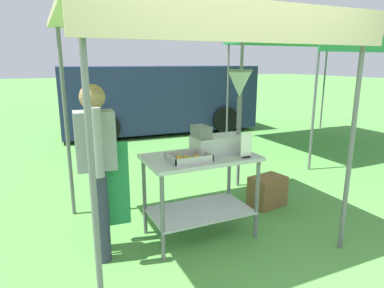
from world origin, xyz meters
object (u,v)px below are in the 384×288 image
Objects in this scene: menu_sign at (246,147)px; donut_tray at (189,159)px; donut_cart at (200,178)px; vendor at (98,164)px; neighbour_tent at (327,44)px; van_navy at (157,98)px; donut_fryer at (225,123)px; stall_canopy at (196,27)px; supply_crate at (267,191)px.

donut_tray is at bearing 167.35° from menu_sign.
donut_cart is 0.70× the size of vendor.
donut_cart is at bearing -2.80° from vendor.
neighbour_tent is at bearing 31.73° from donut_tray.
donut_tray is at bearing -105.88° from van_navy.
donut_fryer is (0.29, 0.03, 0.54)m from donut_cart.
donut_fryer is (0.47, 0.14, 0.28)m from donut_tray.
neighbour_tent is at bearing 36.56° from menu_sign.
vendor is (-0.82, 0.16, 0.01)m from donut_tray.
vendor is at bearing 177.20° from donut_cart.
neighbour_tent is (4.20, 2.49, 0.06)m from stall_canopy.
neighbour_tent is (4.37, 2.70, 1.27)m from donut_tray.
donut_cart is 0.22× the size of van_navy.
donut_cart is at bearing -174.74° from donut_fryer.
van_navy is at bearing 86.47° from supply_crate.
neighbour_tent is at bearing 30.68° from stall_canopy.
neighbour_tent is (3.81, 2.83, 1.18)m from menu_sign.
neighbour_tent is at bearing -47.42° from van_navy.
vendor reaches higher than menu_sign.
donut_tray reaches higher than donut_cart.
stall_canopy is 5.22× the size of supply_crate.
donut_tray is 0.84m from vendor.
donut_cart reaches higher than supply_crate.
supply_crate is (0.83, 0.31, -0.99)m from donut_fryer.
donut_fryer is at bearing 5.26° from donut_cart.
supply_crate is at bearing -143.81° from neighbour_tent.
stall_canopy is 1.24m from menu_sign.
van_navy reaches higher than donut_cart.
menu_sign is 0.15× the size of vendor.
donut_tray is at bearing -146.76° from donut_cart.
donut_tray is (-0.18, -0.21, -1.21)m from stall_canopy.
vendor is at bearing 168.14° from menu_sign.
neighbour_tent reaches higher than supply_crate.
donut_fryer is at bearing 109.11° from menu_sign.
stall_canopy is 1.24m from donut_tray.
donut_cart is 2.92× the size of donut_tray.
donut_fryer is 5.68m from van_navy.
donut_cart is 0.61m from donut_fryer.
stall_canopy reaches higher than van_navy.
donut_cart is 1.33× the size of donut_fryer.
donut_tray is at bearing -160.72° from supply_crate.
supply_crate is 0.15× the size of neighbour_tent.
supply_crate is at bearing 38.05° from menu_sign.
van_navy is 4.26m from neighbour_tent.
supply_crate is 4.29m from neighbour_tent.
vendor is at bearing -113.82° from van_navy.
stall_canopy is 0.97m from donut_fryer.
donut_fryer reaches higher than donut_tray.
vendor is (-1.38, 0.29, -0.08)m from menu_sign.
van_navy reaches higher than supply_crate.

